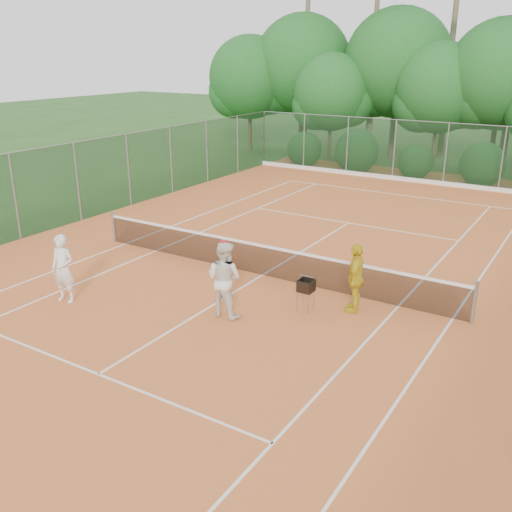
{
  "coord_description": "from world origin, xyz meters",
  "views": [
    {
      "loc": [
        8.06,
        -13.27,
        6.22
      ],
      "look_at": [
        0.54,
        -1.2,
        1.1
      ],
      "focal_mm": 40.0,
      "sensor_mm": 36.0,
      "label": 1
    }
  ],
  "objects_px": {
    "player_white": "(63,269)",
    "player_center_grp": "(224,279)",
    "ball_hopper": "(306,286)",
    "player_yellow": "(356,278)"
  },
  "relations": [
    {
      "from": "player_white",
      "to": "player_yellow",
      "type": "xyz_separation_m",
      "value": [
        6.66,
        3.44,
        -0.01
      ]
    },
    {
      "from": "player_white",
      "to": "ball_hopper",
      "type": "distance_m",
      "value": 6.28
    },
    {
      "from": "player_white",
      "to": "player_center_grp",
      "type": "xyz_separation_m",
      "value": [
        4.02,
        1.52,
        0.06
      ]
    },
    {
      "from": "player_center_grp",
      "to": "player_yellow",
      "type": "relative_size",
      "value": 1.1
    },
    {
      "from": "player_white",
      "to": "ball_hopper",
      "type": "height_order",
      "value": "player_white"
    },
    {
      "from": "player_center_grp",
      "to": "ball_hopper",
      "type": "xyz_separation_m",
      "value": [
        1.58,
        1.3,
        -0.31
      ]
    },
    {
      "from": "player_white",
      "to": "player_yellow",
      "type": "relative_size",
      "value": 1.02
    },
    {
      "from": "player_white",
      "to": "player_yellow",
      "type": "height_order",
      "value": "player_white"
    },
    {
      "from": "player_center_grp",
      "to": "player_white",
      "type": "bearing_deg",
      "value": -159.28
    },
    {
      "from": "player_white",
      "to": "player_center_grp",
      "type": "relative_size",
      "value": 0.92
    }
  ]
}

